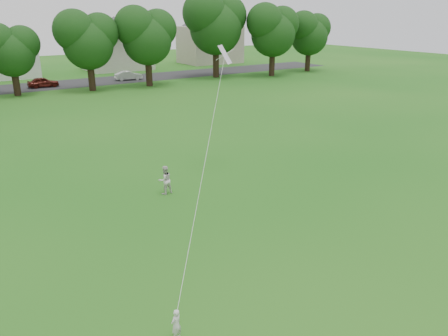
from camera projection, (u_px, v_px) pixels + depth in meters
ground at (212, 255)px, 15.32m from camera, size 160.00×160.00×0.00m
street at (12, 89)px, 48.32m from camera, size 90.00×7.00×0.01m
toddler at (176, 325)px, 11.25m from camera, size 0.38×0.32×0.91m
older_boy at (165, 180)px, 20.28m from camera, size 0.70×0.56×1.37m
kite at (208, 144)px, 16.55m from camera, size 4.78×5.76×14.43m
tree_row at (56, 32)px, 43.27m from camera, size 81.84×9.50×10.83m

